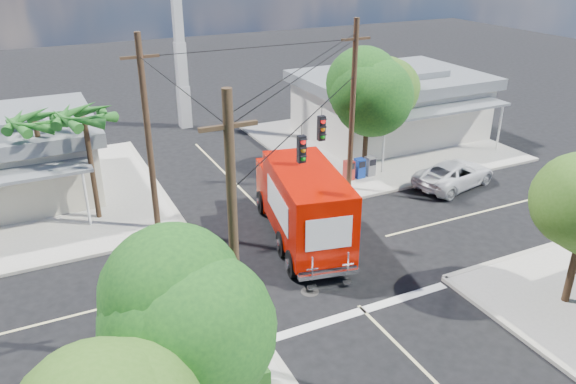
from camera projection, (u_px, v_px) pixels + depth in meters
ground at (308, 256)px, 24.04m from camera, size 120.00×120.00×0.00m
sidewalk_ne at (377, 143)px, 37.26m from camera, size 14.12×14.12×0.14m
sidewalk_nw at (20, 204)px, 28.60m from camera, size 14.12×14.12×0.14m
road_markings at (325, 273)px, 22.83m from camera, size 32.00×32.00×0.01m
building_ne at (390, 103)px, 37.88m from camera, size 11.80×10.20×4.50m
radio_tower at (180, 48)px, 38.32m from camera, size 0.80×0.80×17.00m
tree_sw_front at (199, 312)px, 13.29m from camera, size 3.88×3.78×6.03m
tree_ne_front at (369, 93)px, 30.49m from camera, size 4.21×4.14×6.66m
tree_ne_back at (385, 90)px, 33.57m from camera, size 3.77×3.66×5.82m
palm_nw_front at (84, 119)px, 25.13m from camera, size 3.01×3.08×5.59m
palm_nw_back at (35, 124)px, 25.72m from camera, size 3.01×3.08×5.19m
utility_poles at (257, 147)px, 22.81m from camera, size 12.00×10.68×9.00m
vending_boxes at (360, 168)px, 31.43m from camera, size 1.90×0.50×1.10m
delivery_truck at (302, 203)px, 24.64m from camera, size 4.06×8.58×3.58m
parked_car at (454, 174)px, 30.62m from camera, size 5.45×3.41×1.40m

